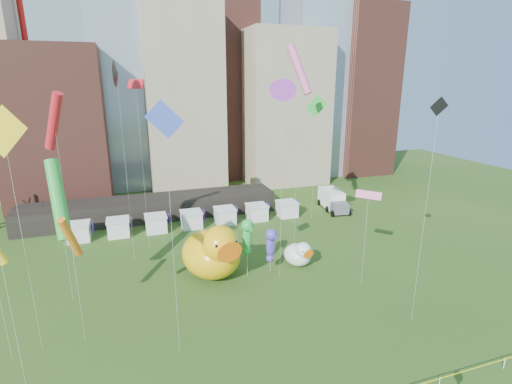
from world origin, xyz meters
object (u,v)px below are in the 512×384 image
object	(u,v)px
seahorse_green	(247,234)
box_truck	(333,200)
big_duck	(213,252)
small_duck	(299,254)
seahorse_purple	(271,243)

from	to	relation	value
seahorse_green	box_truck	world-z (taller)	seahorse_green
big_duck	small_duck	bearing A→B (deg)	-15.46
seahorse_green	big_duck	bearing A→B (deg)	162.78
seahorse_green	seahorse_purple	xyz separation A→B (m)	(2.68, 0.07, -1.37)
small_duck	box_truck	world-z (taller)	small_duck
small_duck	seahorse_green	bearing A→B (deg)	175.32
big_duck	seahorse_purple	bearing A→B (deg)	-21.99
seahorse_green	box_truck	size ratio (longest dim) A/B	0.87
small_duck	seahorse_green	world-z (taller)	seahorse_green
seahorse_purple	box_truck	size ratio (longest dim) A/B	0.68
small_duck	seahorse_purple	bearing A→B (deg)	178.33
seahorse_purple	big_duck	bearing A→B (deg)	158.32
small_duck	box_truck	xyz separation A→B (m)	(13.87, 16.76, 0.16)
small_duck	seahorse_purple	world-z (taller)	seahorse_purple
big_duck	small_duck	size ratio (longest dim) A/B	2.08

